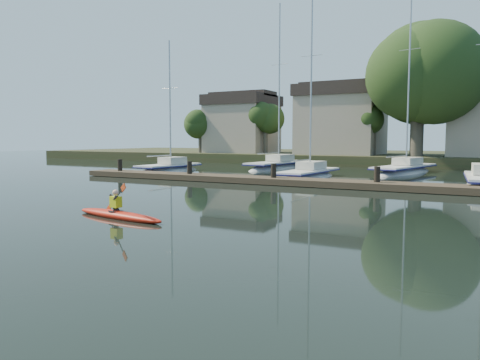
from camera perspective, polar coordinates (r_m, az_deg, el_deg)
The scene contains 8 objects.
ground at distance 14.17m, azimuth -8.46°, elevation -5.90°, with size 160.00×160.00×0.00m, color black.
kayak at distance 16.37m, azimuth -14.62°, elevation -3.94°, with size 4.25×1.23×1.35m.
dock at distance 26.57m, azimuth 10.01°, elevation -0.33°, with size 34.00×2.00×1.80m.
sailboat_0 at distance 38.02m, azimuth -8.62°, elevation 0.72°, with size 2.51×7.45×11.64m.
sailboat_2 at distance 31.79m, azimuth 8.35°, elevation -0.11°, with size 2.30×8.52×13.99m.
sailboat_5 at distance 41.21m, azimuth 4.55°, elevation 1.09°, with size 3.15×9.59×15.58m.
sailboat_6 at distance 38.03m, azimuth 19.41°, elevation 0.49°, with size 4.16×10.31×16.04m.
shore at distance 51.83m, azimuth 21.13°, elevation 5.38°, with size 90.00×25.25×12.75m.
Camera 1 is at (8.40, -11.09, 2.70)m, focal length 35.00 mm.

